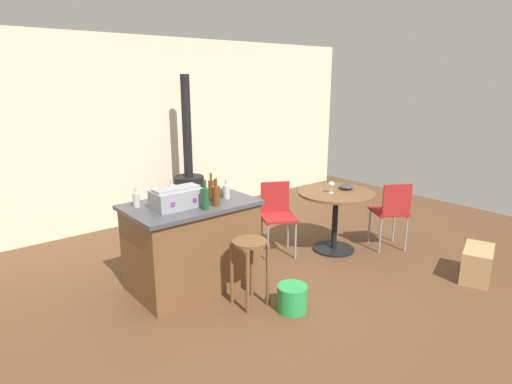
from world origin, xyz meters
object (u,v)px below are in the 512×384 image
Objects in this scene: dining_table at (336,206)px; bottle_5 at (211,190)px; toolbox at (177,198)px; wooden_stool at (250,258)px; kitchen_island at (192,244)px; bottle_0 at (205,198)px; bottle_1 at (216,195)px; bottle_3 at (226,191)px; cup_0 at (188,194)px; cup_1 at (222,191)px; folding_chair_far at (392,209)px; wood_stove at (189,188)px; bottle_4 at (136,200)px; folding_chair_near at (277,212)px; cardboard_box at (477,264)px; bottle_2 at (172,191)px; wine_glass at (332,185)px; serving_bowl at (346,187)px; plastic_bucket at (292,298)px.

bottle_5 is (-1.65, 0.28, 0.43)m from dining_table.
toolbox is 1.65× the size of bottle_5.
wooden_stool is 0.91m from toolbox.
bottle_0 is at bearing -89.81° from kitchen_island.
bottle_3 is (0.23, 0.14, -0.03)m from bottle_1.
cup_0 reaches higher than cup_1.
folding_chair_far is 2.89m from wood_stove.
wood_stove reaches higher than bottle_4.
wooden_stool is 1.31m from folding_chair_near.
wooden_stool is 0.74× the size of folding_chair_far.
bottle_0 is 3.01m from cardboard_box.
bottle_5 reaches higher than bottle_1.
toolbox is at bearing -111.36° from bottle_2.
wood_stove is at bearing 112.09° from dining_table.
bottle_5 reaches higher than folding_chair_near.
folding_chair_near is 1.00× the size of folding_chair_far.
wine_glass reaches higher than serving_bowl.
toolbox is at bearing 165.18° from folding_chair_far.
bottle_1 is 1.46× the size of bottle_2.
bottle_0 is (-2.43, 0.47, 0.49)m from folding_chair_far.
serving_bowl is (2.10, -0.62, -0.18)m from bottle_2.
folding_chair_near is 1.45m from plastic_bucket.
wood_stove is 2.35m from serving_bowl.
wine_glass is at bearing -13.03° from bottle_4.
folding_chair_far reaches higher than serving_bowl.
folding_chair_near is (-0.61, 0.40, -0.06)m from dining_table.
dining_table is 5.02× the size of bottle_2.
wood_stove reaches higher than toolbox.
toolbox is at bearing 122.33° from plastic_bucket.
dining_table is at bearing -33.55° from folding_chair_near.
kitchen_island is 0.60m from bottle_5.
kitchen_island is 1.46× the size of folding_chair_near.
bottle_1 reaches higher than bottle_2.
bottle_0 reaches higher than plastic_bucket.
wine_glass is (1.57, 0.38, 0.39)m from wooden_stool.
bottle_1 is at bearing 167.48° from folding_chair_far.
bottle_2 is at bearing 109.59° from bottle_1.
serving_bowl is 1.90m from plastic_bucket.
folding_chair_far is at bearing 8.31° from plastic_bucket.
toolbox is 1.98m from wine_glass.
folding_chair_far is (2.23, -0.06, 0.05)m from wooden_stool.
toolbox is 1.65× the size of plastic_bucket.
wood_stove reaches higher than kitchen_island.
bottle_1 reaches higher than cup_1.
bottle_3 reaches higher than wine_glass.
folding_chair_far is 0.41× the size of wood_stove.
toolbox reaches higher than cup_1.
bottle_0 is (-0.21, 0.41, 0.54)m from wooden_stool.
wood_stove is at bearing 46.16° from bottle_4.
bottle_2 is at bearing 162.04° from dining_table.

